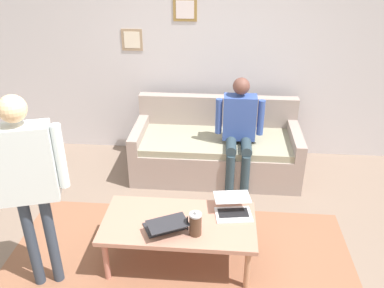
% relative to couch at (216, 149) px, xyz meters
% --- Properties ---
extents(ground_plane, '(7.68, 7.68, 0.00)m').
position_rel_couch_xyz_m(ground_plane, '(0.20, 1.58, -0.30)').
color(ground_plane, '#7E695A').
extents(area_rug, '(3.17, 1.81, 0.01)m').
position_rel_couch_xyz_m(area_rug, '(0.28, 1.73, -0.30)').
color(area_rug, brown).
rests_on(area_rug, ground_plane).
extents(back_wall, '(7.04, 0.11, 2.70)m').
position_rel_couch_xyz_m(back_wall, '(0.20, -0.62, 1.05)').
color(back_wall, silver).
rests_on(back_wall, ground_plane).
extents(couch, '(2.00, 0.91, 0.88)m').
position_rel_couch_xyz_m(couch, '(0.00, 0.00, 0.00)').
color(couch, gray).
rests_on(couch, ground_plane).
extents(coffee_table, '(1.33, 0.67, 0.45)m').
position_rel_couch_xyz_m(coffee_table, '(0.28, 1.63, 0.10)').
color(coffee_table, '#AF7964').
rests_on(coffee_table, ground_plane).
extents(laptop_left, '(0.36, 0.37, 0.13)m').
position_rel_couch_xyz_m(laptop_left, '(-0.19, 1.47, 0.19)').
color(laptop_left, silver).
rests_on(laptop_left, coffee_table).
extents(laptop_center, '(0.43, 0.41, 0.11)m').
position_rel_couch_xyz_m(laptop_center, '(0.38, 1.74, 0.19)').
color(laptop_center, '#28282D').
rests_on(laptop_center, coffee_table).
extents(french_press, '(0.12, 0.10, 0.23)m').
position_rel_couch_xyz_m(french_press, '(0.12, 1.78, 0.25)').
color(french_press, '#4C3323').
rests_on(french_press, coffee_table).
extents(person_standing, '(0.59, 0.31, 1.70)m').
position_rel_couch_xyz_m(person_standing, '(1.37, 1.96, 0.78)').
color(person_standing, '#333D4C').
rests_on(person_standing, ground_plane).
extents(person_seated, '(0.55, 0.51, 1.28)m').
position_rel_couch_xyz_m(person_seated, '(-0.26, 0.23, 0.42)').
color(person_seated, '#2A3C45').
rests_on(person_seated, ground_plane).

